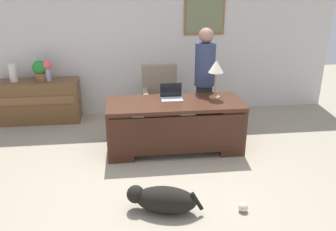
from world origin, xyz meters
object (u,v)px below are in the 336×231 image
Objects in this scene: person_standing at (204,81)px; potted_plant at (40,70)px; vase_with_flowers at (47,67)px; laptop at (171,95)px; dog_toy_ball at (243,207)px; desk_lamp at (216,69)px; credenza at (40,101)px; desk at (175,124)px; vase_empty at (13,73)px; armchair at (160,100)px; dog_lying at (163,199)px.

potted_plant is (-2.73, 0.87, 0.05)m from person_standing.
vase_with_flowers is at bearing 0.00° from potted_plant.
laptop is 0.87× the size of vase_with_flowers.
vase_with_flowers reaches higher than laptop.
potted_plant is at bearing 131.73° from dog_toy_ball.
potted_plant is at bearing 155.02° from desk_lamp.
laptop is (2.22, -1.28, 0.43)m from credenza.
credenza is at bearing -179.60° from vase_with_flowers.
desk is 18.44× the size of dog_toy_ball.
desk is 3.05m from vase_empty.
armchair reaches higher than dog_toy_ball.
laptop is at bearing -83.46° from armchair.
dog_toy_ball is (0.89, -0.11, -0.10)m from dog_lying.
dog_lying is 3.51m from vase_with_flowers.
credenza is 0.58m from potted_plant.
desk is at bearing -35.33° from vase_with_flowers.
person_standing reaches higher than vase_empty.
desk_lamp is at bearing 13.62° from desk.
vase_with_flowers is at bearing 0.40° from credenza.
dog_lying is (-0.34, -1.50, -0.26)m from desk.
vase_with_flowers is (-2.67, 1.30, -0.21)m from desk_lamp.
dog_toy_ball is (2.59, -3.05, -0.94)m from vase_with_flowers.
vase_with_flowers reaches higher than vase_empty.
vase_with_flowers reaches higher than dog_toy_ball.
desk_lamp reaches higher than desk.
vase_with_flowers reaches higher than armchair.
person_standing reaches higher than vase_with_flowers.
desk is 6.23× the size of vase_empty.
desk is at bearing -133.32° from person_standing.
potted_plant is at bearing 162.40° from person_standing.
vase_with_flowers is at bearing 161.58° from person_standing.
vase_with_flowers reaches higher than potted_plant.
person_standing is 2.74m from vase_with_flowers.
vase_empty is at bearing 127.86° from dog_lying.
dog_lying is at bearing -52.14° from vase_empty.
desk_lamp is at bearing 59.74° from dog_lying.
desk_lamp is at bearing -24.98° from potted_plant.
armchair is 1.87× the size of desk_lamp.
desk_lamp is at bearing 87.61° from dog_toy_ball.
armchair is at bearing 84.93° from dog_lying.
desk is at bearing 108.75° from dog_toy_ball.
person_standing is 2.09× the size of dog_lying.
dog_lying is 7.77× the size of dog_toy_ball.
person_standing is 0.72m from laptop.
person_standing is 3.05× the size of desk_lamp.
credenza is at bearing 147.22° from desk.
dog_lying is (1.91, -2.95, -0.22)m from credenza.
vase_with_flowers reaches higher than credenza.
dog_lying reaches higher than dog_toy_ball.
potted_plant reaches higher than dog_lying.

